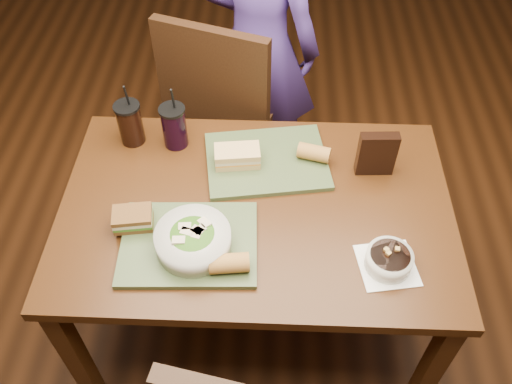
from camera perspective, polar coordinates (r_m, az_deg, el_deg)
The scene contains 15 objects.
ground at distance 2.42m, azimuth 0.00°, elevation -12.94°, with size 6.00×6.00×0.00m, color #381C0B.
dining_table at distance 1.86m, azimuth 0.00°, elevation -3.26°, with size 1.30×0.85×0.75m.
chair_far at distance 2.38m, azimuth -3.99°, elevation 8.53°, with size 0.59×0.60×1.07m.
diner at distance 2.46m, azimuth 0.28°, elevation 15.01°, with size 0.55×0.36×1.52m, color #472F81.
tray_near at distance 1.70m, azimuth -7.07°, elevation -5.41°, with size 0.42×0.32×0.02m, color #3C4C2A.
tray_far at distance 1.92m, azimuth 1.13°, elevation 3.29°, with size 0.42×0.32×0.02m, color #3C4C2A.
salad_bowl at distance 1.65m, azimuth -6.65°, elevation -4.94°, with size 0.23×0.23×0.08m.
soup_bowl at distance 1.67m, azimuth 13.80°, elevation -6.95°, with size 0.20×0.20×0.07m.
sandwich_near at distance 1.74m, azimuth -12.84°, elevation -2.75°, with size 0.13×0.10×0.06m.
sandwich_far at distance 1.88m, azimuth -1.98°, elevation 3.80°, with size 0.17×0.10×0.06m.
baguette_near at distance 1.60m, azimuth -2.84°, elevation -7.50°, with size 0.06×0.06×0.12m, color #AD7533.
baguette_far at distance 1.91m, azimuth 6.12°, elevation 4.14°, with size 0.06×0.06×0.11m, color #AD7533.
cup_cola at distance 2.00m, azimuth -13.12°, elevation 7.09°, with size 0.09×0.09×0.25m.
cup_berry at distance 1.96m, azimuth -8.61°, elevation 6.87°, with size 0.09×0.09×0.25m.
chip_bag at distance 1.88m, azimuth 12.58°, elevation 3.93°, with size 0.13×0.04×0.17m, color black.
Camera 1 is at (0.04, -1.15, 2.13)m, focal length 38.00 mm.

